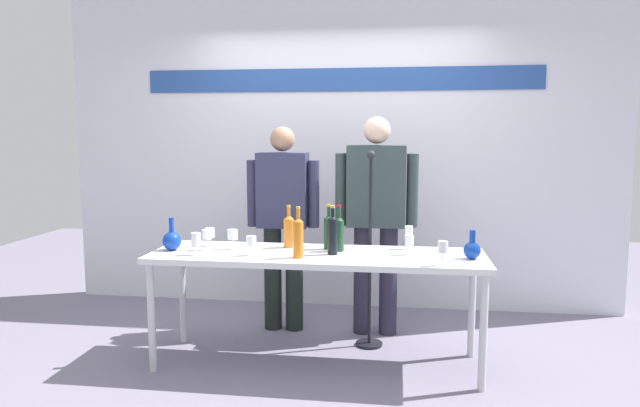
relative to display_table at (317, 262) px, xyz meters
The scene contains 21 objects.
ground_plane 0.71m from the display_table, ahead, with size 10.00×10.00×0.00m, color slate.
back_wall 1.64m from the display_table, 90.00° to the left, with size 5.01×0.11×3.00m.
display_table is the anchor object (origin of this frame).
decanter_blue_left 1.02m from the display_table, behind, with size 0.13×0.13×0.23m.
decanter_blue_right 1.02m from the display_table, ahead, with size 0.11×0.11×0.19m.
presenter_left 0.80m from the display_table, 118.72° to the left, with size 0.58×0.22×1.63m.
presenter_right 0.81m from the display_table, 61.28° to the left, with size 0.64×0.22×1.71m.
wine_bottle_0 0.23m from the display_table, 11.26° to the right, with size 0.07×0.07×0.33m.
wine_bottle_1 0.26m from the display_table, 35.03° to the left, with size 0.08×0.08×0.32m.
wine_bottle_2 0.28m from the display_table, 123.23° to the right, with size 0.07×0.07×0.34m.
wine_bottle_3 0.34m from the display_table, 142.72° to the left, with size 0.07×0.07×0.30m.
wine_bottle_4 0.26m from the display_table, 68.59° to the left, with size 0.07×0.07×0.32m.
wine_glass_left_0 0.47m from the display_table, 163.22° to the right, with size 0.07×0.07×0.13m.
wine_glass_left_1 0.82m from the display_table, 168.38° to the right, with size 0.06×0.06×0.15m.
wine_glass_left_2 0.83m from the display_table, 169.80° to the left, with size 0.07×0.07×0.13m.
wine_glass_left_3 0.79m from the display_table, behind, with size 0.07×0.07×0.14m.
wine_glass_left_4 0.62m from the display_table, behind, with size 0.07×0.07×0.14m.
wine_glass_right_0 0.64m from the display_table, ahead, with size 0.06×0.06×0.13m.
wine_glass_right_1 0.87m from the display_table, 17.49° to the right, with size 0.06×0.06×0.15m.
wine_glass_right_2 0.68m from the display_table, 20.64° to the left, with size 0.06×0.06×0.16m.
microphone_stand 0.57m from the display_table, 49.50° to the left, with size 0.20×0.20×1.46m.
Camera 1 is at (0.54, -3.78, 1.59)m, focal length 32.34 mm.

